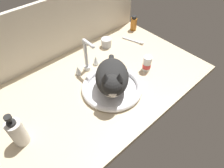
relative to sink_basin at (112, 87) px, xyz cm
name	(u,v)px	position (x,y,z in cm)	size (l,w,h in cm)	color
countertop	(101,85)	(-1.65, 7.61, -2.84)	(121.71, 72.80, 3.00)	#CCB793
backsplash_wall	(59,30)	(-1.65, 45.21, 15.24)	(121.71, 2.40, 39.16)	beige
sink_basin	(112,87)	(0.00, 0.00, 0.00)	(32.88, 32.88, 2.99)	white
faucet	(87,59)	(0.00, 21.27, 6.92)	(16.35, 10.60, 21.38)	silver
cat	(112,78)	(-1.32, -1.50, 8.87)	(30.76, 33.08, 18.26)	black
soap_pump_bottle	(17,132)	(-49.37, 3.68, 5.87)	(6.45, 6.45, 18.41)	silver
pill_bottle	(147,64)	(25.86, -1.96, 3.05)	(5.02, 5.02, 9.45)	white
amber_bottle	(134,23)	(52.78, 34.25, 3.74)	(4.60, 4.60, 10.87)	#B2661E
metal_jar	(106,42)	(23.84, 31.90, 1.59)	(6.91, 6.91, 5.81)	#B2B5BA
toothbrush	(133,41)	(41.34, 23.27, -0.71)	(5.97, 15.97, 1.70)	silver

